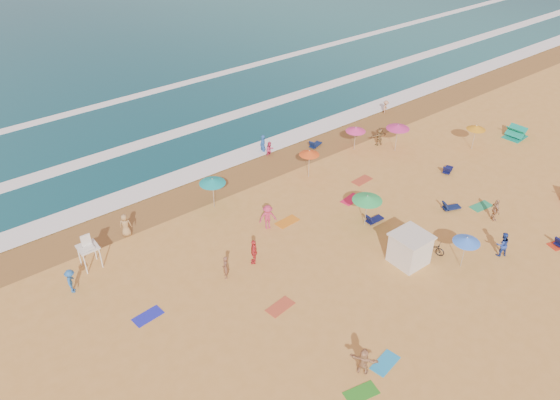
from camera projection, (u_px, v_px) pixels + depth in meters
ground at (301, 280)px, 33.56m from camera, size 220.00×220.00×0.00m
wet_sand at (198, 192)px, 41.77m from camera, size 220.00×220.00×0.00m
surf_foam at (146, 147)px, 47.51m from camera, size 200.00×18.70×0.05m
cabana at (410, 249)px, 34.45m from camera, size 2.00×2.00×2.00m
cabana_roof at (412, 236)px, 33.85m from camera, size 2.20×2.20×0.12m
bicycle at (432, 247)px, 35.51m from camera, size 1.13×1.86×0.92m
lifeguard_stand at (89, 253)px, 34.03m from camera, size 1.20×1.20×2.10m
beach_umbrellas at (311, 249)px, 32.65m from camera, size 59.72×25.25×0.73m
loungers at (416, 264)px, 34.55m from camera, size 35.31×26.75×0.34m
towels at (333, 284)px, 33.28m from camera, size 44.05×15.20×0.03m
popup_tents at (543, 160)px, 44.56m from camera, size 8.14×10.75×1.20m
beachgoers at (259, 242)px, 35.34m from camera, size 44.20×22.82×2.14m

